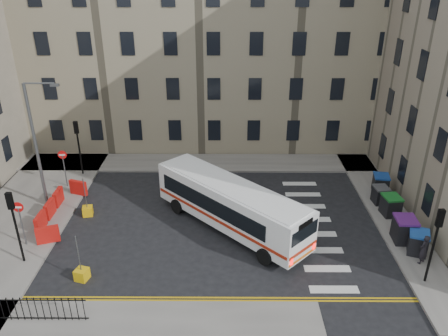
{
  "coord_description": "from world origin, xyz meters",
  "views": [
    {
      "loc": [
        -1.3,
        -22.72,
        14.54
      ],
      "look_at": [
        -1.42,
        1.51,
        3.0
      ],
      "focal_mm": 35.0,
      "sensor_mm": 36.0,
      "label": 1
    }
  ],
  "objects_px": {
    "streetlamp": "(36,145)",
    "bollard_chevron": "(82,274)",
    "wheelie_bin_e": "(381,184)",
    "wheelie_bin_d": "(380,195)",
    "wheelie_bin_b": "(404,229)",
    "wheelie_bin_a": "(418,242)",
    "bollard_yellow": "(88,211)",
    "bus": "(230,204)",
    "pedestrian": "(424,249)",
    "wheelie_bin_c": "(391,205)"
  },
  "relations": [
    {
      "from": "wheelie_bin_a",
      "to": "bollard_yellow",
      "type": "xyz_separation_m",
      "value": [
        -19.08,
        3.97,
        -0.49
      ]
    },
    {
      "from": "bollard_chevron",
      "to": "streetlamp",
      "type": "bearing_deg",
      "value": 121.53
    },
    {
      "from": "wheelie_bin_a",
      "to": "bollard_chevron",
      "type": "xyz_separation_m",
      "value": [
        -17.61,
        -2.16,
        -0.49
      ]
    },
    {
      "from": "wheelie_bin_b",
      "to": "pedestrian",
      "type": "height_order",
      "value": "pedestrian"
    },
    {
      "from": "wheelie_bin_d",
      "to": "bollard_chevron",
      "type": "height_order",
      "value": "wheelie_bin_d"
    },
    {
      "from": "wheelie_bin_a",
      "to": "wheelie_bin_e",
      "type": "bearing_deg",
      "value": 109.16
    },
    {
      "from": "wheelie_bin_c",
      "to": "bus",
      "type": "bearing_deg",
      "value": -179.6
    },
    {
      "from": "bus",
      "to": "wheelie_bin_e",
      "type": "xyz_separation_m",
      "value": [
        10.3,
        4.27,
        -0.87
      ]
    },
    {
      "from": "wheelie_bin_c",
      "to": "wheelie_bin_d",
      "type": "xyz_separation_m",
      "value": [
        -0.16,
        1.48,
        -0.07
      ]
    },
    {
      "from": "wheelie_bin_e",
      "to": "pedestrian",
      "type": "distance_m",
      "value": 7.79
    },
    {
      "from": "wheelie_bin_b",
      "to": "wheelie_bin_c",
      "type": "xyz_separation_m",
      "value": [
        0.22,
        2.82,
        -0.09
      ]
    },
    {
      "from": "bus",
      "to": "wheelie_bin_b",
      "type": "distance_m",
      "value": 9.93
    },
    {
      "from": "streetlamp",
      "to": "wheelie_bin_c",
      "type": "bearing_deg",
      "value": -3.16
    },
    {
      "from": "bus",
      "to": "pedestrian",
      "type": "distance_m",
      "value": 10.65
    },
    {
      "from": "wheelie_bin_e",
      "to": "bollard_yellow",
      "type": "distance_m",
      "value": 19.48
    },
    {
      "from": "bus",
      "to": "bollard_yellow",
      "type": "xyz_separation_m",
      "value": [
        -8.95,
        1.38,
        -1.36
      ]
    },
    {
      "from": "wheelie_bin_a",
      "to": "bollard_chevron",
      "type": "bearing_deg",
      "value": -152.42
    },
    {
      "from": "wheelie_bin_d",
      "to": "pedestrian",
      "type": "relative_size",
      "value": 0.69
    },
    {
      "from": "bollard_yellow",
      "to": "bus",
      "type": "bearing_deg",
      "value": -8.76
    },
    {
      "from": "pedestrian",
      "to": "streetlamp",
      "type": "bearing_deg",
      "value": -54.46
    },
    {
      "from": "streetlamp",
      "to": "wheelie_bin_a",
      "type": "distance_m",
      "value": 22.95
    },
    {
      "from": "wheelie_bin_b",
      "to": "bollard_yellow",
      "type": "height_order",
      "value": "wheelie_bin_b"
    },
    {
      "from": "streetlamp",
      "to": "wheelie_bin_c",
      "type": "relative_size",
      "value": 6.33
    },
    {
      "from": "wheelie_bin_b",
      "to": "wheelie_bin_e",
      "type": "xyz_separation_m",
      "value": [
        0.52,
        5.77,
        -0.1
      ]
    },
    {
      "from": "bus",
      "to": "bollard_chevron",
      "type": "height_order",
      "value": "bus"
    },
    {
      "from": "wheelie_bin_b",
      "to": "streetlamp",
      "type": "bearing_deg",
      "value": 172.62
    },
    {
      "from": "wheelie_bin_d",
      "to": "bollard_chevron",
      "type": "xyz_separation_m",
      "value": [
        -17.31,
        -7.55,
        -0.43
      ]
    },
    {
      "from": "wheelie_bin_a",
      "to": "wheelie_bin_e",
      "type": "distance_m",
      "value": 6.87
    },
    {
      "from": "wheelie_bin_d",
      "to": "bollard_yellow",
      "type": "xyz_separation_m",
      "value": [
        -18.79,
        -1.42,
        -0.43
      ]
    },
    {
      "from": "wheelie_bin_a",
      "to": "bollard_yellow",
      "type": "distance_m",
      "value": 19.5
    },
    {
      "from": "pedestrian",
      "to": "bollard_chevron",
      "type": "relative_size",
      "value": 2.78
    },
    {
      "from": "bus",
      "to": "bollard_chevron",
      "type": "relative_size",
      "value": 15.31
    },
    {
      "from": "bollard_chevron",
      "to": "wheelie_bin_e",
      "type": "bearing_deg",
      "value": 26.9
    },
    {
      "from": "bollard_chevron",
      "to": "wheelie_bin_c",
      "type": "bearing_deg",
      "value": 19.17
    },
    {
      "from": "wheelie_bin_d",
      "to": "bollard_chevron",
      "type": "relative_size",
      "value": 1.91
    },
    {
      "from": "bollard_chevron",
      "to": "wheelie_bin_d",
      "type": "bearing_deg",
      "value": 23.57
    },
    {
      "from": "streetlamp",
      "to": "bollard_chevron",
      "type": "distance_m",
      "value": 9.46
    },
    {
      "from": "pedestrian",
      "to": "bollard_chevron",
      "type": "distance_m",
      "value": 17.56
    },
    {
      "from": "bollard_yellow",
      "to": "streetlamp",
      "type": "bearing_deg",
      "value": 158.85
    },
    {
      "from": "wheelie_bin_d",
      "to": "wheelie_bin_e",
      "type": "height_order",
      "value": "wheelie_bin_e"
    },
    {
      "from": "streetlamp",
      "to": "bollard_chevron",
      "type": "height_order",
      "value": "streetlamp"
    },
    {
      "from": "wheelie_bin_d",
      "to": "wheelie_bin_b",
      "type": "bearing_deg",
      "value": -95.94
    },
    {
      "from": "wheelie_bin_b",
      "to": "wheelie_bin_d",
      "type": "relative_size",
      "value": 1.28
    },
    {
      "from": "wheelie_bin_c",
      "to": "bollard_yellow",
      "type": "bearing_deg",
      "value": 172.68
    },
    {
      "from": "wheelie_bin_c",
      "to": "pedestrian",
      "type": "relative_size",
      "value": 0.77
    },
    {
      "from": "bollard_yellow",
      "to": "pedestrian",
      "type": "bearing_deg",
      "value": -14.45
    },
    {
      "from": "bollard_chevron",
      "to": "wheelie_bin_b",
      "type": "bearing_deg",
      "value": 10.68
    },
    {
      "from": "wheelie_bin_e",
      "to": "wheelie_bin_d",
      "type": "bearing_deg",
      "value": -98.34
    },
    {
      "from": "wheelie_bin_b",
      "to": "pedestrian",
      "type": "distance_m",
      "value": 2.03
    },
    {
      "from": "wheelie_bin_a",
      "to": "wheelie_bin_b",
      "type": "distance_m",
      "value": 1.16
    }
  ]
}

